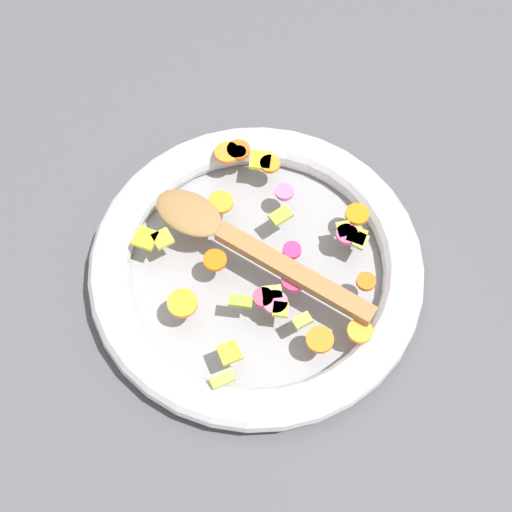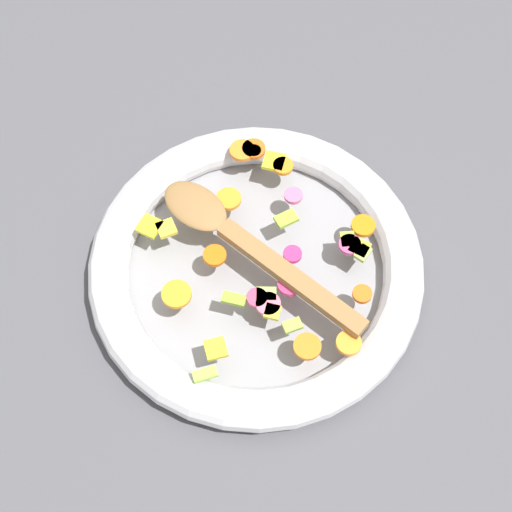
% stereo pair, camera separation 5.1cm
% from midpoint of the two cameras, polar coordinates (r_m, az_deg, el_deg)
% --- Properties ---
extents(ground_plane, '(4.00, 4.00, 0.00)m').
position_cam_midpoint_polar(ground_plane, '(0.90, 1.62, -1.57)').
color(ground_plane, '#4C4C51').
extents(skillet, '(0.41, 0.41, 0.05)m').
position_cam_midpoint_polar(skillet, '(0.88, 1.66, -0.94)').
color(skillet, gray).
rests_on(skillet, ground_plane).
extents(chopped_vegetables, '(0.30, 0.33, 0.01)m').
position_cam_midpoint_polar(chopped_vegetables, '(0.86, 2.79, 0.51)').
color(chopped_vegetables, orange).
rests_on(chopped_vegetables, skillet).
extents(wooden_spoon, '(0.25, 0.23, 0.01)m').
position_cam_midpoint_polar(wooden_spoon, '(0.85, 0.38, 1.30)').
color(wooden_spoon, olive).
rests_on(wooden_spoon, chopped_vegetables).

